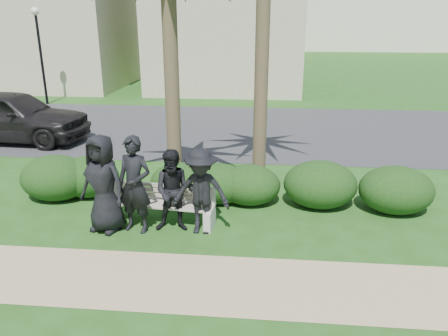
{
  "coord_description": "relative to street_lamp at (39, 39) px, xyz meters",
  "views": [
    {
      "loc": [
        1.2,
        -7.52,
        3.88
      ],
      "look_at": [
        0.4,
        1.0,
        0.91
      ],
      "focal_mm": 35.0,
      "sensor_mm": 36.0,
      "label": 1
    }
  ],
  "objects": [
    {
      "name": "stucco_bldg_right",
      "position": [
        8.0,
        6.0,
        0.72
      ],
      "size": [
        8.4,
        8.4,
        7.3
      ],
      "color": "#B9B08B",
      "rests_on": "ground"
    },
    {
      "name": "hedge_b",
      "position": [
        6.24,
        -10.55,
        -2.48
      ],
      "size": [
        1.43,
        1.18,
        0.93
      ],
      "primitive_type": "ellipsoid",
      "color": "#0E340F",
      "rests_on": "ground"
    },
    {
      "name": "asphalt_street",
      "position": [
        9.0,
        -4.0,
        -2.94
      ],
      "size": [
        160.0,
        8.0,
        0.01
      ],
      "primitive_type": "cube",
      "color": "#2D2D30",
      "rests_on": "ground"
    },
    {
      "name": "hedge_d",
      "position": [
        9.26,
        -10.63,
        -2.51
      ],
      "size": [
        1.34,
        1.11,
        0.87
      ],
      "primitive_type": "ellipsoid",
      "color": "#0E340F",
      "rests_on": "ground"
    },
    {
      "name": "hedge_e",
      "position": [
        11.44,
        -10.65,
        -2.43
      ],
      "size": [
        1.56,
        1.29,
        1.02
      ],
      "primitive_type": "ellipsoid",
      "color": "#0E340F",
      "rests_on": "ground"
    },
    {
      "name": "man_b",
      "position": [
        7.84,
        -12.17,
        -2.01
      ],
      "size": [
        0.76,
        0.59,
        1.86
      ],
      "primitive_type": "imported",
      "rotation": [
        0.0,
        0.0,
        -0.23
      ],
      "color": "black",
      "rests_on": "ground"
    },
    {
      "name": "hedge_f",
      "position": [
        12.98,
        -10.79,
        -2.44
      ],
      "size": [
        1.53,
        1.26,
        1.0
      ],
      "primitive_type": "ellipsoid",
      "color": "#0E340F",
      "rests_on": "ground"
    },
    {
      "name": "street_lamp",
      "position": [
        0.0,
        0.0,
        0.0
      ],
      "size": [
        0.36,
        0.36,
        4.29
      ],
      "color": "black",
      "rests_on": "ground"
    },
    {
      "name": "car_a",
      "position": [
        2.03,
        -6.32,
        -2.11
      ],
      "size": [
        5.02,
        2.26,
        1.68
      ],
      "primitive_type": "imported",
      "rotation": [
        0.0,
        0.0,
        1.51
      ],
      "color": "black",
      "rests_on": "ground"
    },
    {
      "name": "man_a",
      "position": [
        7.25,
        -12.2,
        -2.0
      ],
      "size": [
        1.06,
        0.85,
        1.88
      ],
      "primitive_type": "imported",
      "rotation": [
        0.0,
        0.0,
        -0.32
      ],
      "color": "black",
      "rests_on": "ground"
    },
    {
      "name": "hedge_c",
      "position": [
        8.4,
        -10.65,
        -2.5
      ],
      "size": [
        1.35,
        1.11,
        0.88
      ],
      "primitive_type": "ellipsoid",
      "color": "#0E340F",
      "rests_on": "ground"
    },
    {
      "name": "man_d",
      "position": [
        9.08,
        -12.14,
        -2.12
      ],
      "size": [
        1.09,
        0.66,
        1.64
      ],
      "primitive_type": "imported",
      "rotation": [
        0.0,
        0.0,
        -0.05
      ],
      "color": "black",
      "rests_on": "ground"
    },
    {
      "name": "hedge_a",
      "position": [
        5.6,
        -10.79,
        -2.44
      ],
      "size": [
        1.56,
        1.29,
        1.02
      ],
      "primitive_type": "ellipsoid",
      "color": "#0E340F",
      "rests_on": "ground"
    },
    {
      "name": "park_bench",
      "position": [
        8.22,
        -11.83,
        -2.61
      ],
      "size": [
        2.18,
        0.7,
        0.74
      ],
      "rotation": [
        0.0,
        0.0,
        -0.1
      ],
      "color": "#A89A8D",
      "rests_on": "ground"
    },
    {
      "name": "stucco_bldg_left",
      "position": [
        -3.0,
        6.0,
        0.72
      ],
      "size": [
        10.4,
        8.4,
        7.3
      ],
      "color": "#B9B08B",
      "rests_on": "ground"
    },
    {
      "name": "hedge_extra",
      "position": [
        9.92,
        -10.65,
        -2.5
      ],
      "size": [
        1.35,
        1.11,
        0.88
      ],
      "primitive_type": "ellipsoid",
      "color": "#0E340F",
      "rests_on": "ground"
    },
    {
      "name": "footpath",
      "position": [
        9.0,
        -13.8,
        -2.94
      ],
      "size": [
        30.0,
        1.6,
        0.01
      ],
      "primitive_type": "cube",
      "color": "tan",
      "rests_on": "ground"
    },
    {
      "name": "ground",
      "position": [
        9.0,
        -12.0,
        -2.94
      ],
      "size": [
        160.0,
        160.0,
        0.0
      ],
      "primitive_type": "plane",
      "color": "#234B15",
      "rests_on": "ground"
    },
    {
      "name": "man_c",
      "position": [
        8.57,
        -12.09,
        -2.14
      ],
      "size": [
        0.82,
        0.66,
        1.6
      ],
      "primitive_type": "imported",
      "rotation": [
        0.0,
        0.0,
        0.07
      ],
      "color": "black",
      "rests_on": "ground"
    }
  ]
}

